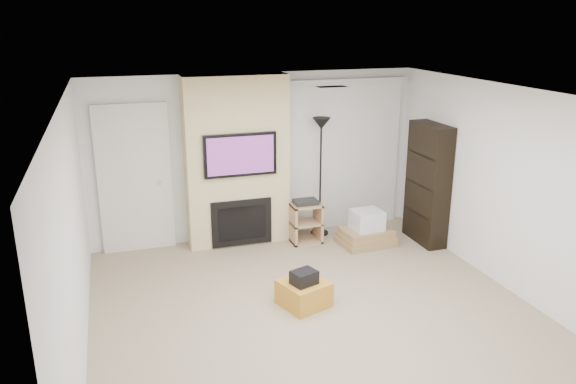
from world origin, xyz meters
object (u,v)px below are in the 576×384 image
object	(u,v)px
ottoman	(304,293)
floor_lamp	(321,143)
av_stand	(306,220)
box_stack	(366,231)
bookshelf	(428,184)

from	to	relation	value
ottoman	floor_lamp	xyz separation A→B (m)	(1.00, 2.09, 1.30)
av_stand	box_stack	world-z (taller)	av_stand
ottoman	floor_lamp	bearing A→B (deg)	64.50
av_stand	bookshelf	xyz separation A→B (m)	(1.73, -0.52, 0.55)
ottoman	box_stack	bearing A→B (deg)	44.40
floor_lamp	box_stack	bearing A→B (deg)	-49.91
ottoman	box_stack	size ratio (longest dim) A/B	0.60
ottoman	av_stand	xyz separation A→B (m)	(0.68, 1.86, 0.20)
ottoman	av_stand	world-z (taller)	av_stand
floor_lamp	av_stand	world-z (taller)	floor_lamp
floor_lamp	bookshelf	world-z (taller)	floor_lamp
box_stack	bookshelf	distance (m)	1.15
floor_lamp	av_stand	size ratio (longest dim) A/B	2.79
box_stack	floor_lamp	bearing A→B (deg)	130.09
floor_lamp	box_stack	xyz separation A→B (m)	(0.51, -0.61, -1.25)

